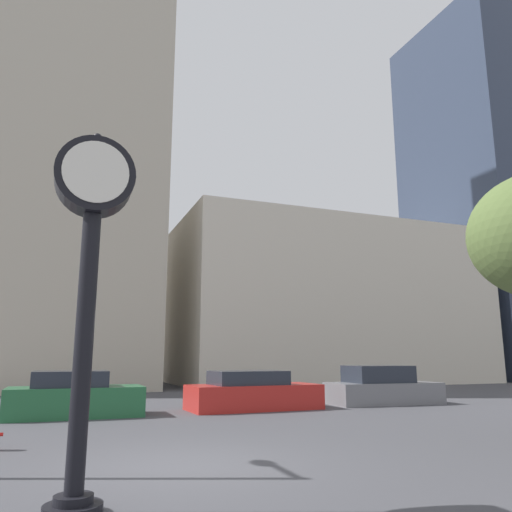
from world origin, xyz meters
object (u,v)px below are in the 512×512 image
at_px(car_grey, 382,388).
at_px(street_clock, 90,247).
at_px(car_green, 75,397).
at_px(car_red, 253,393).

bearing_deg(car_grey, street_clock, -134.87).
distance_m(street_clock, car_green, 10.49).
height_order(street_clock, car_green, street_clock).
distance_m(car_red, car_grey, 5.44).
xyz_separation_m(street_clock, car_grey, (11.53, 10.37, -2.60)).
relative_size(car_green, car_grey, 0.91).
relative_size(street_clock, car_grey, 1.09).
bearing_deg(car_grey, car_red, -175.50).
xyz_separation_m(car_green, car_red, (5.88, 0.09, -0.03)).
bearing_deg(car_green, car_grey, 0.89).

